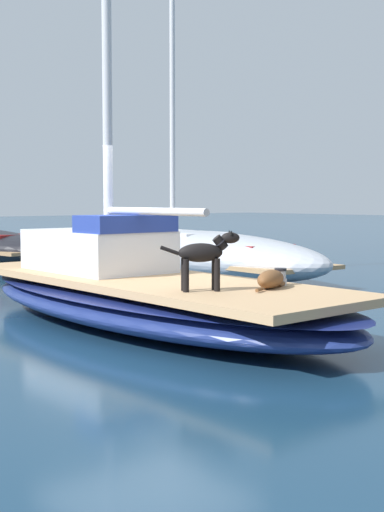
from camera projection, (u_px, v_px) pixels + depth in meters
ground_plane at (146, 324)px, 9.50m from camera, size 120.00×120.00×0.00m
sailboat_main at (146, 300)px, 9.48m from camera, size 2.65×7.28×0.66m
mast_main at (112, 25)px, 9.74m from camera, size 0.14×2.27×7.77m
cabin_house at (100, 247)px, 10.27m from camera, size 1.44×2.25×0.84m
dog_brown at (272, 279)px, 8.25m from camera, size 0.90×0.50×0.22m
dog_black at (204, 255)px, 7.96m from camera, size 0.86×0.52×0.70m
deck_winch at (280, 277)px, 8.53m from camera, size 0.16×0.16×0.21m
moored_boat_starboard_side at (194, 253)px, 15.04m from camera, size 2.45×7.58×6.13m
mooring_buoy at (218, 277)px, 13.40m from camera, size 0.44×0.44×0.44m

